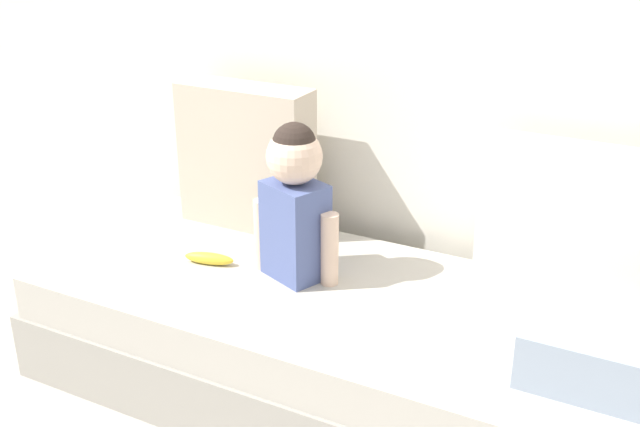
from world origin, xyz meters
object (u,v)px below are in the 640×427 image
object	(u,v)px
throw_pillow_left	(246,157)
folded_blanket	(607,356)
couch	(350,347)
toddler	(295,198)
banana	(209,258)
throw_pillow_right	(571,223)

from	to	relation	value
throw_pillow_left	folded_blanket	xyz separation A→B (m)	(1.32, -0.42, -0.18)
couch	throw_pillow_left	size ratio (longest dim) A/B	4.01
toddler	banana	distance (m)	0.39
couch	throw_pillow_right	distance (m)	0.78
couch	folded_blanket	bearing A→B (deg)	-7.83
throw_pillow_left	banana	size ratio (longest dim) A/B	3.04
couch	folded_blanket	world-z (taller)	folded_blanket
toddler	banana	size ratio (longest dim) A/B	2.99
throw_pillow_left	throw_pillow_right	world-z (taller)	throw_pillow_left
toddler	throw_pillow_right	bearing A→B (deg)	19.54
throw_pillow_right	toddler	distance (m)	0.83
folded_blanket	banana	bearing A→B (deg)	176.52
folded_blanket	throw_pillow_right	bearing A→B (deg)	113.89
throw_pillow_left	throw_pillow_right	xyz separation A→B (m)	(1.14, 0.00, -0.03)
couch	toddler	bearing A→B (deg)	170.07
couch	throw_pillow_right	bearing A→B (deg)	28.98
throw_pillow_left	throw_pillow_right	distance (m)	1.14
throw_pillow_right	banana	bearing A→B (deg)	-162.33
throw_pillow_left	folded_blanket	distance (m)	1.40
throw_pillow_left	couch	bearing A→B (deg)	-28.98
banana	throw_pillow_right	bearing A→B (deg)	17.67
throw_pillow_right	folded_blanket	distance (m)	0.49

